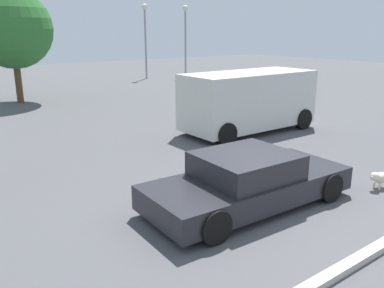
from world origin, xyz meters
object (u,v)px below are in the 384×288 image
(van_white, at_px, (249,100))
(light_post_near, at_px, (145,27))
(light_post_mid, at_px, (185,28))
(sedan_foreground, at_px, (248,181))
(dog, at_px, (379,178))

(van_white, distance_m, light_post_near, 17.88)
(light_post_near, distance_m, light_post_mid, 3.21)
(sedan_foreground, distance_m, light_post_near, 24.00)
(sedan_foreground, xyz_separation_m, light_post_near, (10.22, 21.47, 3.26))
(sedan_foreground, distance_m, dog, 3.38)
(sedan_foreground, height_order, dog, sedan_foreground)
(sedan_foreground, bearing_deg, van_white, 47.65)
(sedan_foreground, xyz_separation_m, light_post_mid, (13.32, 20.61, 3.24))
(van_white, bearing_deg, dog, 76.24)
(light_post_near, height_order, light_post_mid, light_post_near)
(van_white, height_order, light_post_mid, light_post_mid)
(dog, bearing_deg, sedan_foreground, -15.23)
(dog, xyz_separation_m, van_white, (1.47, 5.88, 0.90))
(dog, bearing_deg, light_post_mid, -109.55)
(dog, relative_size, light_post_mid, 0.12)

